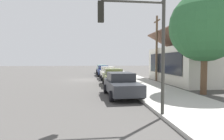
% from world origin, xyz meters
% --- Properties ---
extents(ground_plane, '(120.00, 120.00, 0.00)m').
position_xyz_m(ground_plane, '(0.00, 0.00, 0.00)').
color(ground_plane, '#4C4947').
extents(sidewalk_curb, '(60.00, 4.20, 0.16)m').
position_xyz_m(sidewalk_curb, '(0.00, 5.60, 0.08)').
color(sidewalk_curb, '#B2AFA8').
rests_on(sidewalk_curb, ground).
extents(car_seafoam, '(4.55, 2.01, 1.59)m').
position_xyz_m(car_seafoam, '(-11.49, 2.74, 0.81)').
color(car_seafoam, '#9ED1BC').
rests_on(car_seafoam, ground).
extents(car_navy, '(4.81, 2.02, 1.59)m').
position_xyz_m(car_navy, '(-5.96, 2.64, 0.82)').
color(car_navy, navy).
rests_on(car_navy, ground).
extents(car_ivory, '(4.79, 2.11, 1.59)m').
position_xyz_m(car_ivory, '(-0.55, 2.89, 0.82)').
color(car_ivory, silver).
rests_on(car_ivory, ground).
extents(car_olive, '(4.69, 2.10, 1.59)m').
position_xyz_m(car_olive, '(5.36, 2.86, 0.82)').
color(car_olive, olive).
rests_on(car_olive, ground).
extents(car_charcoal, '(4.70, 2.20, 1.59)m').
position_xyz_m(car_charcoal, '(11.32, 2.65, 0.82)').
color(car_charcoal, '#2D3035').
rests_on(car_charcoal, ground).
extents(storefront_building, '(10.99, 7.41, 5.85)m').
position_xyz_m(storefront_building, '(4.26, 11.98, 2.06)').
color(storefront_building, silver).
rests_on(storefront_building, ground).
extents(shade_tree, '(4.94, 4.94, 7.27)m').
position_xyz_m(shade_tree, '(11.23, 8.60, 4.79)').
color(shade_tree, brown).
rests_on(shade_tree, ground).
extents(traffic_light_main, '(0.37, 2.79, 5.20)m').
position_xyz_m(traffic_light_main, '(16.18, 2.54, 3.49)').
color(traffic_light_main, '#383833').
rests_on(traffic_light_main, ground).
extents(utility_pole_wooden, '(1.80, 0.24, 7.50)m').
position_xyz_m(utility_pole_wooden, '(2.64, 8.20, 3.93)').
color(utility_pole_wooden, brown).
rests_on(utility_pole_wooden, ground).
extents(fire_hydrant_red, '(0.22, 0.22, 0.71)m').
position_xyz_m(fire_hydrant_red, '(-8.91, 4.20, 0.50)').
color(fire_hydrant_red, red).
rests_on(fire_hydrant_red, sidewalk_curb).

